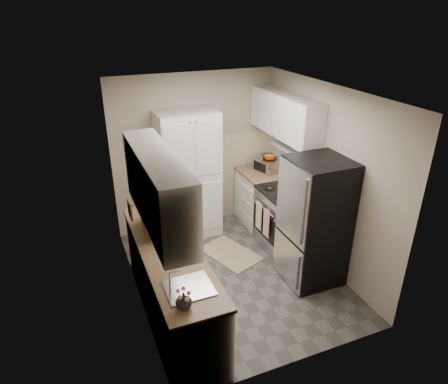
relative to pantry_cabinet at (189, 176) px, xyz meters
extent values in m
plane|color=#56514C|center=(0.20, -1.32, -1.00)|extent=(3.20, 3.20, 0.00)
cube|color=#B8AA94|center=(0.20, 0.28, 0.25)|extent=(2.60, 0.04, 2.50)
cube|color=#B8AA94|center=(0.20, -2.92, 0.25)|extent=(2.60, 0.04, 2.50)
cube|color=#B8AA94|center=(-1.10, -1.32, 0.25)|extent=(0.04, 3.20, 2.50)
cube|color=#B8AA94|center=(1.50, -1.32, 0.25)|extent=(0.04, 3.20, 2.50)
cube|color=silver|center=(0.20, -1.32, 1.50)|extent=(2.60, 3.20, 0.04)
cube|color=silver|center=(-0.93, -2.07, 0.83)|extent=(0.33, 1.60, 0.70)
cube|color=silver|center=(1.33, -0.50, 0.89)|extent=(0.33, 1.55, 0.58)
cube|color=#99999E|center=(1.27, -0.93, 0.52)|extent=(0.45, 0.76, 0.13)
cube|color=#B7B7BC|center=(-0.79, -2.47, -0.07)|extent=(0.45, 0.40, 0.02)
cube|color=brown|center=(-1.09, -1.12, 0.18)|extent=(0.02, 0.22, 0.22)
cube|color=silver|center=(0.00, 0.00, 0.00)|extent=(0.90, 0.55, 2.00)
cube|color=silver|center=(-0.79, -1.75, -0.56)|extent=(0.60, 2.30, 0.88)
cube|color=#846647|center=(-0.79, -1.75, -0.10)|extent=(0.63, 2.33, 0.04)
cube|color=silver|center=(1.19, -0.12, -0.56)|extent=(0.60, 0.80, 0.88)
cube|color=#846647|center=(1.19, -0.12, -0.10)|extent=(0.63, 0.83, 0.04)
cube|color=#B7B7BC|center=(1.17, -0.93, -0.55)|extent=(0.64, 0.76, 0.90)
cube|color=black|center=(1.17, -0.93, -0.08)|extent=(0.66, 0.78, 0.03)
cube|color=black|center=(1.46, -0.93, 0.02)|extent=(0.06, 0.76, 0.22)
cube|color=#E7A395|center=(0.80, -1.06, -0.45)|extent=(0.01, 0.16, 0.42)
cube|color=beige|center=(0.80, -0.83, -0.45)|extent=(0.01, 0.16, 0.42)
cube|color=#B7B7BC|center=(1.14, -1.73, -0.15)|extent=(0.70, 0.72, 1.70)
imported|color=silver|center=(-0.75, -1.28, 0.07)|extent=(0.41, 0.58, 0.31)
cylinder|color=black|center=(-0.81, -0.96, 0.07)|extent=(0.08, 0.08, 0.30)
imported|color=silver|center=(-0.91, -2.70, 0.00)|extent=(0.18, 0.18, 0.16)
cube|color=#307E3A|center=(-0.69, -0.80, 0.06)|extent=(0.09, 0.22, 0.29)
cube|color=#AAAAAF|center=(1.29, -0.13, 0.02)|extent=(0.37, 0.42, 0.21)
cube|color=tan|center=(0.34, -0.83, -0.99)|extent=(0.82, 1.01, 0.01)
camera|label=1|loc=(-1.64, -5.42, 2.39)|focal=32.00mm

